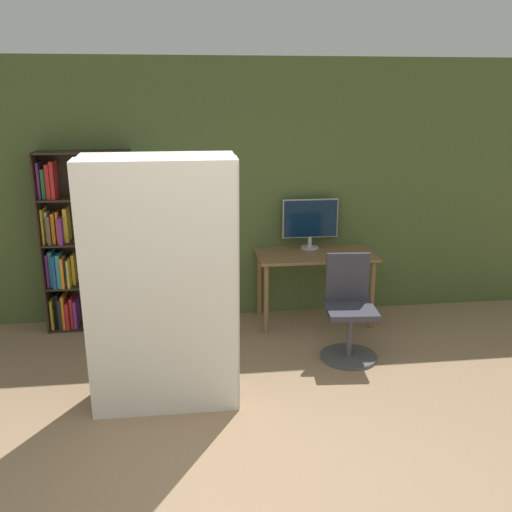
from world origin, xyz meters
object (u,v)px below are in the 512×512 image
(monitor, at_px, (310,221))
(mattress_near, at_px, (163,292))
(bookshelf, at_px, (77,247))
(mattress_far, at_px, (164,279))
(office_chair, at_px, (349,316))

(monitor, bearing_deg, mattress_near, -129.15)
(bookshelf, height_order, mattress_near, mattress_near)
(monitor, bearing_deg, mattress_far, -134.37)
(office_chair, xyz_separation_m, bookshelf, (-2.54, 1.06, 0.46))
(office_chair, distance_m, bookshelf, 2.79)
(office_chair, height_order, mattress_far, mattress_far)
(mattress_far, bearing_deg, mattress_near, -90.00)
(monitor, relative_size, office_chair, 0.62)
(monitor, bearing_deg, office_chair, -82.65)
(monitor, xyz_separation_m, office_chair, (0.14, -1.07, -0.66))
(monitor, distance_m, office_chair, 1.27)
(office_chair, relative_size, mattress_far, 0.49)
(monitor, height_order, mattress_far, mattress_far)
(bookshelf, relative_size, mattress_far, 0.94)
(office_chair, height_order, mattress_near, mattress_near)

